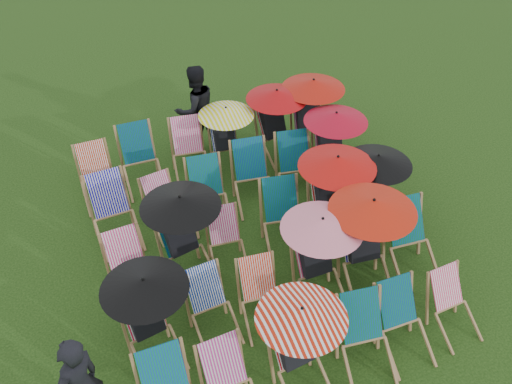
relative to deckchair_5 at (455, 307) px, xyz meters
name	(u,v)px	position (x,y,z in m)	size (l,w,h in m)	color
ground	(259,255)	(-1.90, 2.22, -0.42)	(100.00, 100.00, 0.00)	black
deckchair_2	(301,348)	(-2.27, 0.03, 0.26)	(1.09, 1.16, 1.29)	#9A7448
deckchair_3	(368,342)	(-1.40, -0.08, 0.07)	(0.76, 0.97, 0.98)	#9A7448
deckchair_4	(405,325)	(-0.81, -0.03, 0.05)	(0.63, 0.88, 0.94)	#9A7448
deckchair_5	(455,307)	(0.00, 0.00, 0.00)	(0.60, 0.80, 0.84)	#9A7448
deckchair_6	(149,319)	(-3.83, 1.14, 0.26)	(1.09, 1.18, 1.29)	#9A7448
deckchair_7	(212,308)	(-3.00, 1.18, 0.02)	(0.65, 0.86, 0.88)	#9A7448
deckchair_8	(262,298)	(-2.32, 1.09, 0.02)	(0.66, 0.86, 0.88)	#9A7448
deckchair_9	(320,258)	(-1.40, 1.23, 0.29)	(1.13, 1.17, 1.34)	#9A7448
deckchair_10	(368,242)	(-0.67, 1.20, 0.34)	(1.22, 1.29, 1.45)	#9A7448
deckchair_11	(413,243)	(0.10, 1.15, 0.10)	(0.75, 1.00, 1.03)	#9A7448
deckchair_12	(130,271)	(-3.85, 2.23, 0.04)	(0.67, 0.89, 0.92)	#9A7448
deckchair_13	(184,236)	(-3.01, 2.35, 0.30)	(1.15, 1.25, 1.36)	#9A7448
deckchair_14	(227,242)	(-2.39, 2.29, -0.01)	(0.62, 0.81, 0.83)	#9A7448
deckchair_15	(284,220)	(-1.44, 2.33, 0.08)	(0.81, 1.02, 1.01)	#9A7448
deckchair_16	(334,196)	(-0.62, 2.29, 0.33)	(1.19, 1.25, 1.41)	#9A7448
deckchair_17	(374,190)	(0.07, 2.26, 0.26)	(1.08, 1.14, 1.28)	#9A7448
deckchair_18	(114,213)	(-3.84, 3.45, 0.09)	(0.73, 0.98, 1.03)	#9A7448
deckchair_19	(166,207)	(-3.03, 3.38, 0.01)	(0.69, 0.87, 0.86)	#9A7448
deckchair_20	(209,195)	(-2.32, 3.34, 0.07)	(0.74, 0.97, 0.98)	#9A7448
deckchair_21	(253,177)	(-1.49, 3.47, 0.08)	(0.79, 1.01, 1.01)	#9A7448
deckchair_22	(297,169)	(-0.72, 3.39, 0.09)	(0.82, 1.03, 1.01)	#9A7448
deckchair_23	(333,146)	(0.03, 3.54, 0.27)	(1.10, 1.17, 1.30)	#9A7448
deckchair_24	(98,177)	(-3.90, 4.52, 0.04)	(0.62, 0.86, 0.93)	#9A7448
deckchair_25	(141,160)	(-3.13, 4.65, 0.09)	(0.69, 0.96, 1.02)	#9A7448
deckchair_26	(190,151)	(-2.25, 4.61, 0.06)	(0.76, 0.97, 0.97)	#9A7448
deckchair_27	(226,137)	(-1.57, 4.59, 0.21)	(1.00, 1.05, 1.18)	#9A7448
deckchair_28	(277,123)	(-0.58, 4.57, 0.28)	(1.11, 1.20, 1.32)	#9A7448
deckchair_29	(311,114)	(0.10, 4.57, 0.31)	(1.17, 1.25, 1.39)	#9A7448
person_rear	(196,109)	(-1.88, 5.36, 0.43)	(0.83, 0.65, 1.70)	black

